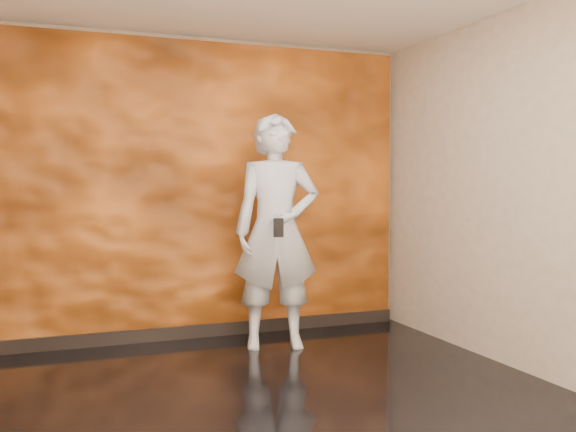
# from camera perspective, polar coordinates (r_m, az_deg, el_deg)

# --- Properties ---
(room) EXTENTS (4.02, 4.02, 2.81)m
(room) POSITION_cam_1_polar(r_m,az_deg,el_deg) (4.17, -1.03, 2.29)
(room) COLOR black
(room) RESTS_ON ground
(feature_wall) EXTENTS (3.90, 0.06, 2.75)m
(feature_wall) POSITION_cam_1_polar(r_m,az_deg,el_deg) (6.05, -7.37, 2.30)
(feature_wall) COLOR orange
(feature_wall) RESTS_ON ground
(baseboard) EXTENTS (3.90, 0.04, 0.12)m
(baseboard) POSITION_cam_1_polar(r_m,az_deg,el_deg) (6.17, -7.20, -10.05)
(baseboard) COLOR black
(baseboard) RESTS_ON ground
(man) EXTENTS (0.84, 0.65, 2.05)m
(man) POSITION_cam_1_polar(r_m,az_deg,el_deg) (5.62, -1.03, -1.36)
(man) COLOR #A8AEB8
(man) RESTS_ON ground
(phone) EXTENTS (0.09, 0.04, 0.16)m
(phone) POSITION_cam_1_polar(r_m,az_deg,el_deg) (5.29, -0.85, -1.04)
(phone) COLOR black
(phone) RESTS_ON man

